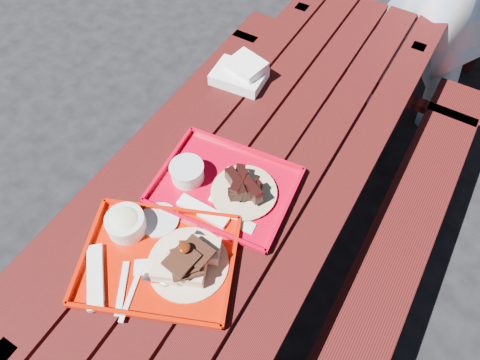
{
  "coord_description": "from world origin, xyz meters",
  "views": [
    {
      "loc": [
        0.43,
        -0.86,
        2.02
      ],
      "look_at": [
        0.0,
        -0.15,
        0.82
      ],
      "focal_mm": 32.0,
      "sensor_mm": 36.0,
      "label": 1
    }
  ],
  "objects": [
    {
      "name": "ground",
      "position": [
        0.0,
        0.0,
        0.0
      ],
      "size": [
        60.0,
        60.0,
        0.0
      ],
      "primitive_type": "plane",
      "color": "black",
      "rests_on": "ground"
    },
    {
      "name": "picnic_table_near",
      "position": [
        -0.0,
        0.0,
        0.56
      ],
      "size": [
        1.41,
        2.4,
        0.75
      ],
      "color": "#48100D",
      "rests_on": "ground"
    },
    {
      "name": "near_tray",
      "position": [
        -0.09,
        -0.49,
        0.79
      ],
      "size": [
        0.58,
        0.53,
        0.15
      ],
      "color": "#C21502",
      "rests_on": "picnic_table_near"
    },
    {
      "name": "far_tray",
      "position": [
        -0.06,
        -0.18,
        0.77
      ],
      "size": [
        0.51,
        0.42,
        0.08
      ],
      "color": "red",
      "rests_on": "picnic_table_near"
    },
    {
      "name": "white_cloth",
      "position": [
        -0.29,
        0.34,
        0.79
      ],
      "size": [
        0.23,
        0.19,
        0.09
      ],
      "color": "white",
      "rests_on": "picnic_table_near"
    }
  ]
}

